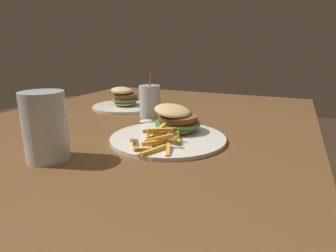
% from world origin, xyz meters
% --- Properties ---
extents(dining_table, '(1.66, 1.13, 0.77)m').
position_xyz_m(dining_table, '(0.00, 0.00, 0.65)').
color(dining_table, brown).
rests_on(dining_table, ground_plane).
extents(meal_plate_near, '(0.32, 0.32, 0.09)m').
position_xyz_m(meal_plate_near, '(-0.01, -0.17, 0.80)').
color(meal_plate_near, silver).
rests_on(meal_plate_near, dining_table).
extents(beer_glass, '(0.10, 0.10, 0.16)m').
position_xyz_m(beer_glass, '(-0.28, 0.02, 0.84)').
color(beer_glass, silver).
rests_on(beer_glass, dining_table).
extents(juice_glass, '(0.08, 0.08, 0.17)m').
position_xyz_m(juice_glass, '(0.18, 0.00, 0.82)').
color(juice_glass, silver).
rests_on(juice_glass, dining_table).
extents(spoon, '(0.09, 0.14, 0.01)m').
position_xyz_m(spoon, '(0.10, -0.04, 0.78)').
color(spoon, silver).
rests_on(spoon, dining_table).
extents(meal_plate_far, '(0.27, 0.27, 0.09)m').
position_xyz_m(meal_plate_far, '(0.28, 0.17, 0.80)').
color(meal_plate_far, silver).
rests_on(meal_plate_far, dining_table).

